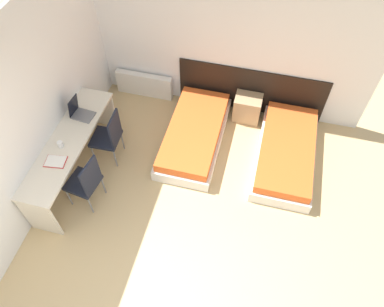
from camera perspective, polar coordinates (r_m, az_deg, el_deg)
ground_plane at (r=5.10m, az=-6.07°, el=-21.74°), size 20.00×20.00×0.00m
wall_back at (r=6.09m, az=4.10°, el=16.96°), size 5.01×0.05×2.70m
wall_left at (r=5.46m, az=-21.85°, el=7.84°), size 0.05×4.67×2.70m
headboard_panel at (r=6.58m, az=8.93°, el=9.42°), size 2.51×0.03×0.89m
bed_near_window at (r=6.18m, az=0.34°, el=2.91°), size 0.90×1.87×0.35m
bed_near_door at (r=6.13m, az=14.15°, el=0.16°), size 0.90×1.87×0.35m
nightstand at (r=6.57m, az=8.42°, el=6.89°), size 0.46×0.35×0.48m
radiator at (r=6.99m, az=-7.25°, el=10.37°), size 1.04×0.12×0.46m
desk at (r=5.74m, az=-18.07°, el=0.86°), size 0.53×2.14×0.77m
chair_near_laptop at (r=5.86m, az=-12.52°, el=2.69°), size 0.44×0.44×0.95m
chair_near_notebook at (r=5.43m, az=-15.87°, el=-4.03°), size 0.48×0.48×0.95m
laptop at (r=5.85m, az=-16.73°, el=6.07°), size 0.34×0.27×0.33m
open_notebook at (r=5.42m, az=-20.08°, el=-1.14°), size 0.31×0.24×0.02m
mug at (r=5.54m, az=-19.42°, el=1.33°), size 0.08×0.08×0.09m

